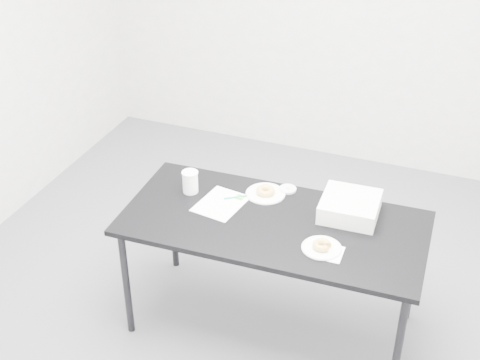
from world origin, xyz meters
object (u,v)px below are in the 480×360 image
(plate_far, at_px, (265,194))
(plate_near, at_px, (322,248))
(table, at_px, (273,230))
(pen, at_px, (236,197))
(bakery_box, at_px, (350,207))
(donut_far, at_px, (266,191))
(coffee_cup, at_px, (190,182))
(scorecard, at_px, (221,203))
(donut_near, at_px, (322,245))

(plate_far, bearing_deg, plate_near, -41.15)
(table, xyz_separation_m, pen, (-0.27, 0.14, 0.06))
(bakery_box, bearing_deg, table, -152.33)
(donut_far, bearing_deg, bakery_box, -3.07)
(coffee_cup, bearing_deg, bakery_box, 6.44)
(scorecard, distance_m, plate_far, 0.27)
(donut_near, bearing_deg, coffee_cup, 163.50)
(plate_far, relative_size, coffee_cup, 1.71)
(scorecard, bearing_deg, table, -0.47)
(donut_far, distance_m, bakery_box, 0.49)
(table, relative_size, pen, 12.11)
(table, bearing_deg, scorecard, 168.86)
(donut_near, xyz_separation_m, coffee_cup, (-0.84, 0.25, 0.04))
(pen, bearing_deg, plate_near, -59.89)
(table, xyz_separation_m, bakery_box, (0.36, 0.21, 0.11))
(pen, xyz_separation_m, plate_far, (0.14, 0.10, -0.00))
(plate_near, xyz_separation_m, plate_far, (-0.43, 0.38, -0.00))
(plate_far, height_order, donut_far, donut_far)
(pen, distance_m, plate_far, 0.17)
(scorecard, distance_m, bakery_box, 0.71)
(scorecard, relative_size, donut_near, 3.06)
(plate_near, distance_m, bakery_box, 0.36)
(table, bearing_deg, coffee_cup, 166.94)
(plate_near, bearing_deg, scorecard, 162.78)
(pen, bearing_deg, bakery_box, -27.50)
(plate_far, distance_m, coffee_cup, 0.43)
(scorecard, height_order, coffee_cup, coffee_cup)
(donut_near, height_order, plate_far, donut_near)
(pen, height_order, donut_near, donut_near)
(donut_far, bearing_deg, plate_near, -41.15)
(bakery_box, bearing_deg, scorecard, -169.62)
(plate_near, bearing_deg, plate_far, 138.85)
(plate_far, height_order, bakery_box, bakery_box)
(table, distance_m, plate_near, 0.34)
(donut_near, bearing_deg, plate_near, 0.00)
(donut_far, height_order, bakery_box, bakery_box)
(scorecard, bearing_deg, donut_near, -8.28)
(table, distance_m, donut_far, 0.28)
(coffee_cup, bearing_deg, plate_near, -16.50)
(plate_near, bearing_deg, bakery_box, 80.26)
(coffee_cup, bearing_deg, pen, 6.16)
(plate_near, height_order, coffee_cup, coffee_cup)
(plate_far, bearing_deg, bakery_box, -3.07)
(scorecard, bearing_deg, pen, 63.80)
(plate_near, bearing_deg, pen, 154.17)
(plate_near, bearing_deg, coffee_cup, 163.50)
(donut_near, xyz_separation_m, plate_far, (-0.43, 0.38, -0.02))
(plate_far, bearing_deg, coffee_cup, -162.60)
(scorecard, height_order, donut_far, donut_far)
(scorecard, distance_m, donut_near, 0.66)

